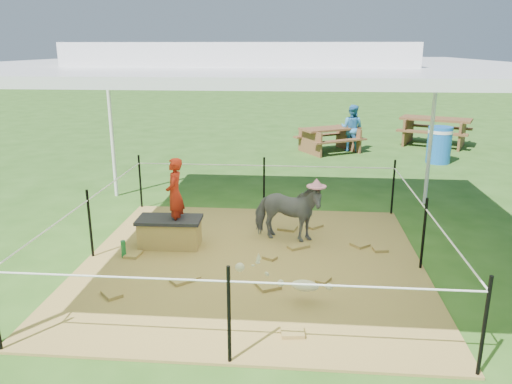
# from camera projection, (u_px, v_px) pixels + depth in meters

# --- Properties ---
(ground) EXTENTS (90.00, 90.00, 0.00)m
(ground) POSITION_uv_depth(u_px,v_px,m) (252.00, 264.00, 6.83)
(ground) COLOR #2D5919
(ground) RESTS_ON ground
(hay_patch) EXTENTS (4.60, 4.60, 0.03)m
(hay_patch) POSITION_uv_depth(u_px,v_px,m) (252.00, 263.00, 6.83)
(hay_patch) COLOR brown
(hay_patch) RESTS_ON ground
(canopy_tent) EXTENTS (6.30, 6.30, 2.90)m
(canopy_tent) POSITION_uv_depth(u_px,v_px,m) (252.00, 61.00, 6.08)
(canopy_tent) COLOR silver
(canopy_tent) RESTS_ON ground
(rope_fence) EXTENTS (4.54, 4.54, 1.00)m
(rope_fence) POSITION_uv_depth(u_px,v_px,m) (252.00, 219.00, 6.65)
(rope_fence) COLOR black
(rope_fence) RESTS_ON ground
(straw_bale) EXTENTS (0.88, 0.46, 0.39)m
(straw_bale) POSITION_uv_depth(u_px,v_px,m) (170.00, 234.00, 7.31)
(straw_bale) COLOR #A67D3C
(straw_bale) RESTS_ON hay_patch
(dark_cloth) EXTENTS (0.94, 0.51, 0.05)m
(dark_cloth) POSITION_uv_depth(u_px,v_px,m) (169.00, 220.00, 7.25)
(dark_cloth) COLOR black
(dark_cloth) RESTS_ON straw_bale
(woman) EXTENTS (0.26, 0.39, 1.04)m
(woman) POSITION_uv_depth(u_px,v_px,m) (174.00, 187.00, 7.11)
(woman) COLOR #A31F0F
(woman) RESTS_ON straw_bale
(green_bottle) EXTENTS (0.07, 0.07, 0.24)m
(green_bottle) POSITION_uv_depth(u_px,v_px,m) (123.00, 249.00, 6.95)
(green_bottle) COLOR #197030
(green_bottle) RESTS_ON hay_patch
(pony) EXTENTS (1.14, 0.69, 0.90)m
(pony) POSITION_uv_depth(u_px,v_px,m) (287.00, 212.00, 7.45)
(pony) COLOR #4A494E
(pony) RESTS_ON hay_patch
(pink_hat) EXTENTS (0.28, 0.28, 0.13)m
(pink_hat) POSITION_uv_depth(u_px,v_px,m) (288.00, 179.00, 7.30)
(pink_hat) COLOR pink
(pink_hat) RESTS_ON pony
(foal) EXTENTS (0.95, 0.63, 0.49)m
(foal) POSITION_uv_depth(u_px,v_px,m) (305.00, 283.00, 5.66)
(foal) COLOR beige
(foal) RESTS_ON hay_patch
(trash_barrel) EXTENTS (0.64, 0.64, 0.92)m
(trash_barrel) POSITION_uv_depth(u_px,v_px,m) (439.00, 145.00, 12.63)
(trash_barrel) COLOR blue
(trash_barrel) RESTS_ON ground
(picnic_table_near) EXTENTS (2.03, 1.87, 0.69)m
(picnic_table_near) POSITION_uv_depth(u_px,v_px,m) (330.00, 140.00, 13.96)
(picnic_table_near) COLOR brown
(picnic_table_near) RESTS_ON ground
(picnic_table_far) EXTENTS (2.38, 2.09, 0.83)m
(picnic_table_far) POSITION_uv_depth(u_px,v_px,m) (435.00, 132.00, 14.88)
(picnic_table_far) COLOR #55371D
(picnic_table_far) RESTS_ON ground
(distant_person) EXTENTS (0.78, 0.71, 1.31)m
(distant_person) POSITION_uv_depth(u_px,v_px,m) (352.00, 128.00, 13.98)
(distant_person) COLOR #3381C1
(distant_person) RESTS_ON ground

